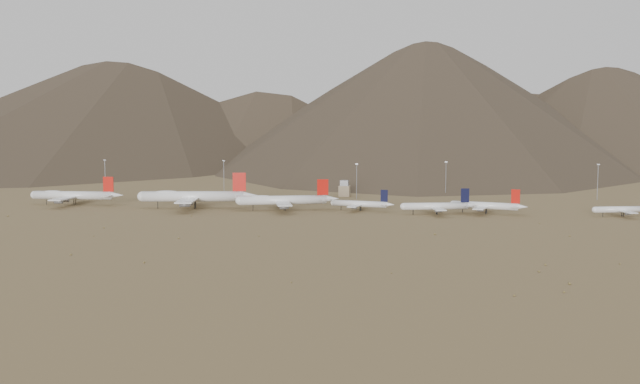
% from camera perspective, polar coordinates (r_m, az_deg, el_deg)
% --- Properties ---
extents(ground, '(3000.00, 3000.00, 0.00)m').
position_cam_1_polar(ground, '(418.73, -4.12, -1.97)').
color(ground, olive).
rests_on(ground, ground).
extents(mountain_ridge, '(4400.00, 1000.00, 300.00)m').
position_cam_1_polar(mountain_ridge, '(1311.12, 4.87, 9.75)').
color(mountain_ridge, '#4A3B2C').
rests_on(mountain_ridge, ground).
extents(widebody_west, '(64.37, 49.49, 19.11)m').
position_cam_1_polar(widebody_west, '(502.16, -19.13, -0.24)').
color(widebody_west, white).
rests_on(widebody_west, ground).
extents(widebody_centre, '(76.90, 60.02, 23.01)m').
position_cam_1_polar(widebody_centre, '(462.08, -10.09, -0.34)').
color(widebody_centre, white).
rests_on(widebody_centre, ground).
extents(widebody_east, '(63.10, 50.04, 19.32)m').
position_cam_1_polar(widebody_east, '(445.93, -2.92, -0.63)').
color(widebody_east, white).
rests_on(widebody_east, ground).
extents(narrowbody_a, '(41.13, 30.14, 13.73)m').
position_cam_1_polar(narrowbody_a, '(444.18, 3.30, -0.95)').
color(narrowbody_a, white).
rests_on(narrowbody_a, ground).
extents(narrowbody_b, '(46.03, 33.97, 15.51)m').
position_cam_1_polar(narrowbody_b, '(432.42, 9.38, -1.12)').
color(narrowbody_b, white).
rests_on(narrowbody_b, ground).
extents(narrowbody_c, '(45.68, 33.82, 15.47)m').
position_cam_1_polar(narrowbody_c, '(440.83, 13.21, -1.06)').
color(narrowbody_c, white).
rests_on(narrowbody_c, ground).
extents(narrowbody_d, '(38.94, 28.78, 13.15)m').
position_cam_1_polar(narrowbody_d, '(453.39, 23.11, -1.28)').
color(narrowbody_d, white).
rests_on(narrowbody_d, ground).
extents(control_tower, '(8.00, 8.00, 12.00)m').
position_cam_1_polar(control_tower, '(530.55, 1.97, 0.22)').
color(control_tower, gray).
rests_on(control_tower, ground).
extents(mast_far_west, '(2.00, 0.60, 25.70)m').
position_cam_1_polar(mast_far_west, '(587.85, -16.82, 1.38)').
color(mast_far_west, gray).
rests_on(mast_far_west, ground).
extents(mast_west, '(2.00, 0.60, 25.70)m').
position_cam_1_polar(mast_west, '(558.18, -7.70, 1.36)').
color(mast_west, gray).
rests_on(mast_west, ground).
extents(mast_centre, '(2.00, 0.60, 25.70)m').
position_cam_1_polar(mast_centre, '(511.38, 2.95, 1.02)').
color(mast_centre, gray).
rests_on(mast_centre, ground).
extents(mast_east, '(2.00, 0.60, 25.70)m').
position_cam_1_polar(mast_east, '(544.83, 10.04, 1.22)').
color(mast_east, gray).
rests_on(mast_east, ground).
extents(mast_far_east, '(2.00, 0.60, 25.70)m').
position_cam_1_polar(mast_far_east, '(541.61, 21.34, 0.89)').
color(mast_far_east, gray).
rests_on(mast_far_east, ground).
extents(desert_scrub, '(387.28, 170.52, 0.89)m').
position_cam_1_polar(desert_scrub, '(322.24, -7.05, -4.22)').
color(desert_scrub, olive).
rests_on(desert_scrub, ground).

